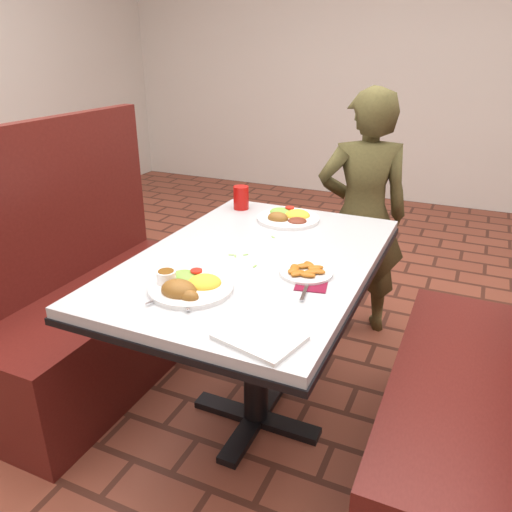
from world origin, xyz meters
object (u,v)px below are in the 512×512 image
(plantain_plate, at_px, (306,272))
(red_tumbler, at_px, (241,198))
(booth_bench_left, at_px, (96,312))
(near_dinner_plate, at_px, (189,282))
(diner_person, at_px, (362,217))
(booth_bench_right, at_px, (474,411))
(dining_table, at_px, (256,280))
(far_dinner_plate, at_px, (289,215))

(plantain_plate, distance_m, red_tumbler, 0.75)
(booth_bench_left, relative_size, near_dinner_plate, 4.60)
(diner_person, distance_m, near_dinner_plate, 1.29)
(near_dinner_plate, height_order, red_tumbler, red_tumbler)
(booth_bench_left, bearing_deg, near_dinner_plate, -24.84)
(booth_bench_left, distance_m, red_tumbler, 0.84)
(diner_person, distance_m, plantain_plate, 1.01)
(booth_bench_right, bearing_deg, plantain_plate, -172.72)
(dining_table, height_order, near_dinner_plate, near_dinner_plate)
(booth_bench_right, bearing_deg, booth_bench_left, 180.00)
(far_dinner_plate, xyz_separation_m, plantain_plate, (0.25, -0.49, -0.01))
(dining_table, height_order, plantain_plate, plantain_plate)
(near_dinner_plate, bearing_deg, far_dinner_plate, 86.77)
(booth_bench_left, height_order, near_dinner_plate, booth_bench_left)
(near_dinner_plate, bearing_deg, booth_bench_right, 20.90)
(red_tumbler, bearing_deg, booth_bench_left, -136.49)
(booth_bench_right, bearing_deg, far_dinner_plate, 153.29)
(near_dinner_plate, bearing_deg, dining_table, 77.09)
(booth_bench_right, xyz_separation_m, near_dinner_plate, (-0.87, -0.33, 0.45))
(red_tumbler, bearing_deg, plantain_plate, -47.45)
(dining_table, relative_size, red_tumbler, 11.45)
(dining_table, relative_size, plantain_plate, 6.92)
(booth_bench_left, height_order, far_dinner_plate, booth_bench_left)
(diner_person, relative_size, red_tumbler, 12.09)
(booth_bench_left, xyz_separation_m, booth_bench_right, (1.60, 0.00, 0.00))
(diner_person, height_order, far_dinner_plate, diner_person)
(dining_table, bearing_deg, diner_person, 79.24)
(booth_bench_left, height_order, booth_bench_right, same)
(booth_bench_left, distance_m, near_dinner_plate, 0.91)
(near_dinner_plate, relative_size, far_dinner_plate, 0.97)
(dining_table, distance_m, far_dinner_plate, 0.44)
(diner_person, height_order, plantain_plate, diner_person)
(booth_bench_left, relative_size, booth_bench_right, 1.00)
(booth_bench_left, bearing_deg, dining_table, 0.00)
(diner_person, relative_size, near_dinner_plate, 4.90)
(dining_table, distance_m, red_tumbler, 0.58)
(diner_person, distance_m, red_tumbler, 0.67)
(near_dinner_plate, relative_size, red_tumbler, 2.47)
(booth_bench_left, bearing_deg, plantain_plate, -4.19)
(booth_bench_left, relative_size, diner_person, 0.94)
(red_tumbler, bearing_deg, near_dinner_plate, -75.13)
(diner_person, xyz_separation_m, plantain_plate, (0.04, -1.00, 0.12))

